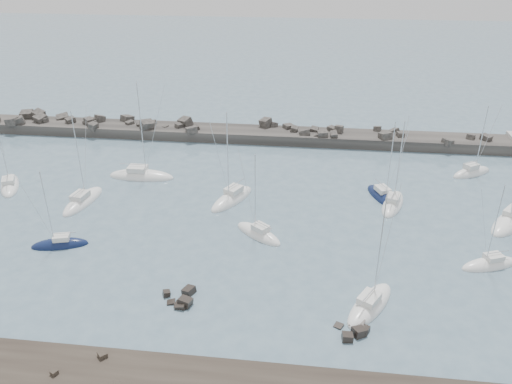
# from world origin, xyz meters

# --- Properties ---
(ground) EXTENTS (400.00, 400.00, 0.00)m
(ground) POSITION_xyz_m (0.00, 0.00, 0.00)
(ground) COLOR slate
(ground) RESTS_ON ground
(rock_cluster_near) EXTENTS (3.59, 3.63, 1.53)m
(rock_cluster_near) POSITION_xyz_m (-2.83, -8.64, 0.11)
(rock_cluster_near) COLOR black
(rock_cluster_near) RESTS_ON ground
(rock_cluster_far) EXTENTS (3.50, 3.36, 1.46)m
(rock_cluster_far) POSITION_xyz_m (14.30, -10.93, 0.09)
(rock_cluster_far) COLOR black
(rock_cluster_far) RESTS_ON ground
(breakwater) EXTENTS (115.00, 7.89, 5.12)m
(breakwater) POSITION_xyz_m (-7.93, 38.00, 0.34)
(breakwater) COLOR #2F2D2A
(breakwater) RESTS_ON ground
(sailboat_0) EXTENTS (6.03, 8.39, 12.89)m
(sailboat_0) POSITION_xyz_m (-34.82, 14.01, 0.13)
(sailboat_0) COLOR white
(sailboat_0) RESTS_ON ground
(sailboat_1) EXTENTS (6.91, 3.76, 10.59)m
(sailboat_1) POSITION_xyz_m (-19.94, -0.32, 0.13)
(sailboat_1) COLOR #0F193E
(sailboat_1) RESTS_ON ground
(sailboat_2) EXTENTS (4.00, 9.20, 14.02)m
(sailboat_2) POSITION_xyz_m (-21.94, 10.56, 0.14)
(sailboat_2) COLOR white
(sailboat_2) RESTS_ON ground
(sailboat_3) EXTENTS (10.13, 3.15, 15.92)m
(sailboat_3) POSITION_xyz_m (-16.54, 19.50, 0.14)
(sailboat_3) COLOR white
(sailboat_3) RESTS_ON ground
(sailboat_4) EXTENTS (7.02, 6.22, 11.54)m
(sailboat_4) POSITION_xyz_m (3.32, 4.90, 0.14)
(sailboat_4) COLOR white
(sailboat_4) RESTS_ON ground
(sailboat_5) EXTENTS (6.41, 9.12, 14.12)m
(sailboat_5) POSITION_xyz_m (-1.45, 13.69, 0.16)
(sailboat_5) COLOR white
(sailboat_5) RESTS_ON ground
(sailboat_6) EXTENTS (6.42, 8.51, 13.22)m
(sailboat_6) POSITION_xyz_m (15.87, -7.15, 0.14)
(sailboat_6) COLOR white
(sailboat_6) RESTS_ON ground
(sailboat_7) EXTENTS (5.42, 8.17, 12.50)m
(sailboat_7) POSITION_xyz_m (19.66, 16.83, 0.14)
(sailboat_7) COLOR #0F193E
(sailboat_7) RESTS_ON ground
(sailboat_8) EXTENTS (7.20, 4.48, 10.99)m
(sailboat_8) POSITION_xyz_m (29.77, 1.57, 0.13)
(sailboat_8) COLOR white
(sailboat_8) RESTS_ON ground
(sailboat_9) EXTENTS (4.87, 8.47, 12.93)m
(sailboat_9) POSITION_xyz_m (20.75, 14.85, 0.15)
(sailboat_9) COLOR white
(sailboat_9) RESTS_ON ground
(sailboat_10) EXTENTS (8.51, 9.58, 15.52)m
(sailboat_10) POSITION_xyz_m (35.26, 11.74, 0.15)
(sailboat_10) COLOR white
(sailboat_10) RESTS_ON ground
(sailboat_11) EXTENTS (7.36, 5.85, 11.89)m
(sailboat_11) POSITION_xyz_m (34.22, 26.84, 0.16)
(sailboat_11) COLOR white
(sailboat_11) RESTS_ON ground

